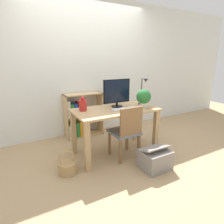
{
  "coord_description": "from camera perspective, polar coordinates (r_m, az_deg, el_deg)",
  "views": [
    {
      "loc": [
        -1.37,
        -2.41,
        1.46
      ],
      "look_at": [
        0.0,
        0.1,
        0.66
      ],
      "focal_mm": 30.0,
      "sensor_mm": 36.0,
      "label": 1
    }
  ],
  "objects": [
    {
      "name": "ground_plane",
      "position": [
        3.14,
        0.9,
        -12.1
      ],
      "size": [
        10.0,
        10.0,
        0.0
      ],
      "primitive_type": "plane",
      "color": "tan"
    },
    {
      "name": "wall_back",
      "position": [
        3.78,
        -7.55,
        13.1
      ],
      "size": [
        8.0,
        0.05,
        2.6
      ],
      "color": "silver",
      "rests_on": "ground_plane"
    },
    {
      "name": "desk",
      "position": [
        2.91,
        0.95,
        -1.72
      ],
      "size": [
        1.28,
        0.69,
        0.73
      ],
      "color": "tan",
      "rests_on": "ground_plane"
    },
    {
      "name": "monitor",
      "position": [
        2.96,
        1.5,
        6.06
      ],
      "size": [
        0.47,
        0.17,
        0.44
      ],
      "color": "black",
      "rests_on": "desk"
    },
    {
      "name": "keyboard",
      "position": [
        2.86,
        3.94,
        1.02
      ],
      "size": [
        0.42,
        0.13,
        0.02
      ],
      "color": "silver",
      "rests_on": "desk"
    },
    {
      "name": "vase",
      "position": [
        2.78,
        -8.89,
        2.21
      ],
      "size": [
        0.11,
        0.11,
        0.22
      ],
      "color": "#B2231E",
      "rests_on": "desk"
    },
    {
      "name": "desk_lamp",
      "position": [
        3.12,
        9.63,
        6.96
      ],
      "size": [
        0.1,
        0.19,
        0.44
      ],
      "color": "#2D2D33",
      "rests_on": "desk"
    },
    {
      "name": "potted_plant",
      "position": [
        2.95,
        9.61,
        4.42
      ],
      "size": [
        0.23,
        0.23,
        0.29
      ],
      "color": "silver",
      "rests_on": "desk"
    },
    {
      "name": "chair",
      "position": [
        2.78,
        4.39,
        -5.71
      ],
      "size": [
        0.4,
        0.4,
        0.83
      ],
      "rotation": [
        0.0,
        0.0,
        -0.06
      ],
      "color": "slate",
      "rests_on": "ground_plane"
    },
    {
      "name": "bookshelf",
      "position": [
        3.68,
        -10.3,
        -1.98
      ],
      "size": [
        0.73,
        0.28,
        0.84
      ],
      "color": "tan",
      "rests_on": "ground_plane"
    },
    {
      "name": "basket",
      "position": [
        2.66,
        -13.38,
        -15.91
      ],
      "size": [
        0.25,
        0.25,
        0.33
      ],
      "color": "tan",
      "rests_on": "ground_plane"
    },
    {
      "name": "storage_box",
      "position": [
        2.72,
        12.94,
        -13.71
      ],
      "size": [
        0.4,
        0.39,
        0.34
      ],
      "color": "gray",
      "rests_on": "ground_plane"
    }
  ]
}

